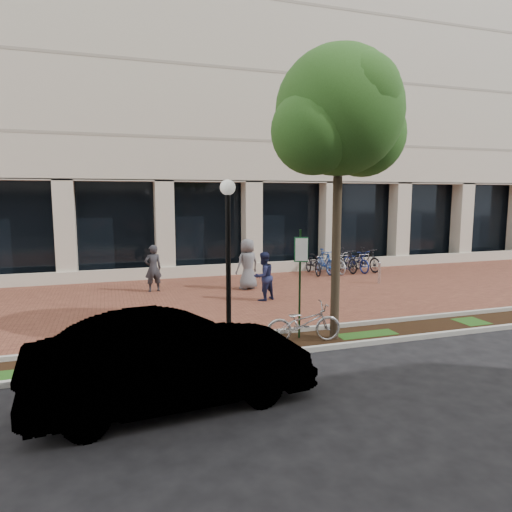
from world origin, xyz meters
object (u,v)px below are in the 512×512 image
object	(u,v)px
lamppost	(228,253)
bollard	(379,272)
pedestrian_mid	(264,276)
locked_bicycle	(303,323)
pedestrian_right	(248,264)
street_tree	(340,120)
pedestrian_left	(153,268)
parking_sign	(300,271)
bike_rack_cluster	(340,261)
sedan_near_curb	(172,360)

from	to	relation	value
lamppost	bollard	size ratio (longest dim) A/B	4.37
pedestrian_mid	locked_bicycle	bearing A→B (deg)	57.83
locked_bicycle	bollard	bearing A→B (deg)	-39.15
pedestrian_right	bollard	xyz separation A→B (m)	(5.43, -0.59, -0.51)
lamppost	locked_bicycle	world-z (taller)	lamppost
street_tree	bollard	xyz separation A→B (m)	(5.10, 5.87, -4.88)
pedestrian_left	pedestrian_right	world-z (taller)	pedestrian_right
lamppost	locked_bicycle	xyz separation A→B (m)	(1.78, -0.35, -1.74)
lamppost	street_tree	xyz separation A→B (m)	(2.70, -0.27, 3.11)
pedestrian_left	lamppost	bearing A→B (deg)	88.42
lamppost	pedestrian_mid	size ratio (longest dim) A/B	2.35
parking_sign	locked_bicycle	bearing A→B (deg)	-75.28
pedestrian_right	bike_rack_cluster	bearing A→B (deg)	-174.47
parking_sign	bollard	distance (m)	8.29
lamppost	street_tree	distance (m)	4.13
street_tree	parking_sign	bearing A→B (deg)	163.30
parking_sign	street_tree	size ratio (longest dim) A/B	0.39
locked_bicycle	bike_rack_cluster	size ratio (longest dim) A/B	0.52
pedestrian_mid	pedestrian_right	xyz separation A→B (m)	(0.04, 1.97, 0.13)
parking_sign	pedestrian_left	bearing A→B (deg)	135.50
street_tree	bike_rack_cluster	xyz separation A→B (m)	(4.86, 8.72, -4.80)
parking_sign	street_tree	xyz separation A→B (m)	(0.87, -0.26, 3.62)
sedan_near_curb	street_tree	bearing A→B (deg)	-66.11
locked_bicycle	parking_sign	bearing A→B (deg)	-1.52
locked_bicycle	pedestrian_right	bearing A→B (deg)	1.00
parking_sign	sedan_near_curb	xyz separation A→B (m)	(-3.53, -2.68, -0.94)
lamppost	pedestrian_left	distance (m)	7.07
pedestrian_mid	street_tree	bearing A→B (deg)	69.38
pedestrian_left	sedan_near_curb	size ratio (longest dim) A/B	0.37
locked_bicycle	bollard	distance (m)	8.47
bike_rack_cluster	lamppost	bearing A→B (deg)	-132.65
pedestrian_left	pedestrian_right	xyz separation A→B (m)	(3.47, -0.66, 0.09)
pedestrian_left	bike_rack_cluster	bearing A→B (deg)	179.81
bike_rack_cluster	sedan_near_curb	xyz separation A→B (m)	(-9.27, -11.14, 0.25)
pedestrian_mid	pedestrian_right	size ratio (longest dim) A/B	0.86
street_tree	pedestrian_mid	xyz separation A→B (m)	(-0.36, 4.49, -4.50)
street_tree	pedestrian_mid	size ratio (longest dim) A/B	4.22
pedestrian_mid	sedan_near_curb	world-z (taller)	pedestrian_mid
pedestrian_left	pedestrian_mid	bearing A→B (deg)	131.88
street_tree	pedestrian_right	distance (m)	7.81
pedestrian_left	pedestrian_mid	xyz separation A→B (m)	(3.43, -2.63, -0.04)
street_tree	pedestrian_left	xyz separation A→B (m)	(-3.80, 7.12, -4.46)
lamppost	bike_rack_cluster	size ratio (longest dim) A/B	1.09
lamppost	pedestrian_left	bearing A→B (deg)	99.07
parking_sign	pedestrian_right	world-z (taller)	parking_sign
bollard	pedestrian_mid	bearing A→B (deg)	-165.86
pedestrian_right	sedan_near_curb	distance (m)	9.77
lamppost	pedestrian_right	world-z (taller)	lamppost
lamppost	bike_rack_cluster	bearing A→B (deg)	48.18
locked_bicycle	bollard	xyz separation A→B (m)	(6.02, 5.95, -0.04)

